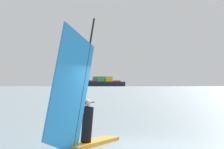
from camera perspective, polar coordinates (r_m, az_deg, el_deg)
The scene contains 3 objects.
ground_plane at distance 13.23m, azimuth 3.36°, elevation -9.55°, with size 4000.00×4000.00×0.00m, color gray.
windsurfer at distance 12.82m, azimuth -4.17°, elevation -5.07°, with size 1.01×4.13×4.17m.
cargo_ship at distance 863.27m, azimuth -2.95°, elevation -1.04°, with size 127.25×115.64×29.81m.
Camera 1 is at (2.93, -12.77, 1.86)m, focal length 68.47 mm.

